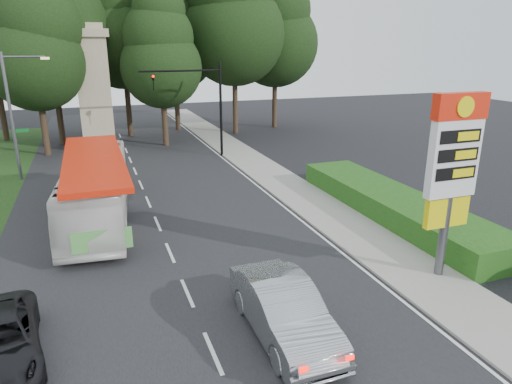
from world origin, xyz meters
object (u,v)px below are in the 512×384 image
object	(u,v)px
sedan_silver	(284,310)
traffic_signal_mast	(204,97)
monument	(94,87)
streetlight_signs	(14,111)
transit_bus	(97,189)
gas_station_pylon	(453,162)

from	to	relation	value
sedan_silver	traffic_signal_mast	bearing A→B (deg)	81.41
traffic_signal_mast	monument	size ratio (longest dim) A/B	0.72
streetlight_signs	transit_bus	size ratio (longest dim) A/B	0.70
gas_station_pylon	streetlight_signs	world-z (taller)	streetlight_signs
traffic_signal_mast	transit_bus	world-z (taller)	traffic_signal_mast
traffic_signal_mast	monument	bearing A→B (deg)	142.00
monument	sedan_silver	bearing A→B (deg)	-81.82
traffic_signal_mast	streetlight_signs	size ratio (longest dim) A/B	0.90
streetlight_signs	sedan_silver	size ratio (longest dim) A/B	1.54
traffic_signal_mast	monument	world-z (taller)	monument
traffic_signal_mast	transit_bus	xyz separation A→B (m)	(-8.31, -11.28, -3.08)
monument	gas_station_pylon	bearing A→B (deg)	-68.20
gas_station_pylon	traffic_signal_mast	world-z (taller)	traffic_signal_mast
traffic_signal_mast	transit_bus	distance (m)	14.35
transit_bus	sedan_silver	world-z (taller)	transit_bus
streetlight_signs	monument	bearing A→B (deg)	58.03
monument	transit_bus	world-z (taller)	monument
traffic_signal_mast	transit_bus	size ratio (longest dim) A/B	0.63
traffic_signal_mast	streetlight_signs	xyz separation A→B (m)	(-12.67, -1.99, -0.23)
monument	transit_bus	distance (m)	17.65
gas_station_pylon	sedan_silver	bearing A→B (deg)	-168.80
gas_station_pylon	sedan_silver	distance (m)	7.96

